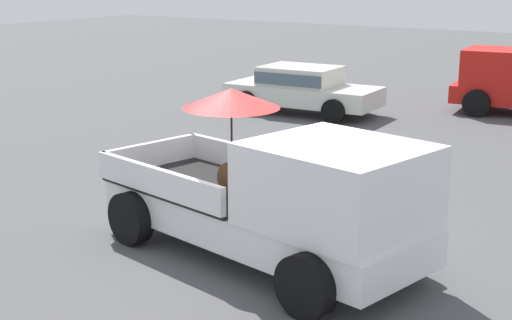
{
  "coord_description": "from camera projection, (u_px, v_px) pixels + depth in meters",
  "views": [
    {
      "loc": [
        5.63,
        -8.49,
        4.07
      ],
      "look_at": [
        -0.78,
        1.07,
        1.1
      ],
      "focal_mm": 52.94,
      "sensor_mm": 36.0,
      "label": 1
    }
  ],
  "objects": [
    {
      "name": "ground_plane",
      "position": [
        259.0,
        257.0,
        10.88
      ],
      "size": [
        80.0,
        80.0,
        0.0
      ],
      "primitive_type": "plane",
      "color": "#4C4C4F"
    },
    {
      "name": "pickup_truck_main",
      "position": [
        283.0,
        198.0,
        10.31
      ],
      "size": [
        5.32,
        3.04,
        2.4
      ],
      "rotation": [
        0.0,
        0.0,
        -0.2
      ],
      "color": "black",
      "rests_on": "ground"
    },
    {
      "name": "parked_sedan_far",
      "position": [
        302.0,
        87.0,
        21.29
      ],
      "size": [
        4.4,
        2.18,
        1.33
      ],
      "rotation": [
        0.0,
        0.0,
        0.06
      ],
      "color": "black",
      "rests_on": "ground"
    }
  ]
}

